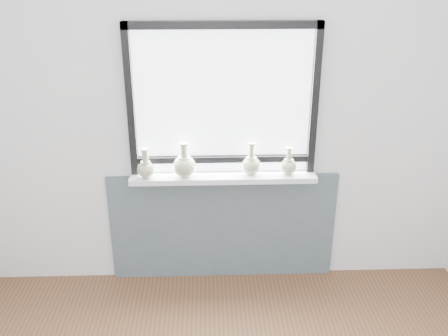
{
  "coord_description": "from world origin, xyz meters",
  "views": [
    {
      "loc": [
        -0.11,
        -1.52,
        2.35
      ],
      "look_at": [
        0.0,
        1.55,
        1.02
      ],
      "focal_mm": 40.0,
      "sensor_mm": 36.0,
      "label": 1
    }
  ],
  "objects_px": {
    "vase_b": "(184,165)",
    "vase_d": "(288,165)",
    "windowsill": "(223,177)",
    "vase_a": "(146,168)",
    "vase_c": "(251,164)"
  },
  "relations": [
    {
      "from": "vase_b",
      "to": "vase_c",
      "type": "xyz_separation_m",
      "value": [
        0.47,
        0.02,
        -0.01
      ]
    },
    {
      "from": "vase_a",
      "to": "vase_c",
      "type": "distance_m",
      "value": 0.74
    },
    {
      "from": "vase_b",
      "to": "vase_c",
      "type": "relative_size",
      "value": 1.06
    },
    {
      "from": "vase_b",
      "to": "vase_d",
      "type": "bearing_deg",
      "value": 1.17
    },
    {
      "from": "vase_c",
      "to": "vase_d",
      "type": "height_order",
      "value": "vase_c"
    },
    {
      "from": "vase_a",
      "to": "vase_d",
      "type": "bearing_deg",
      "value": 1.37
    },
    {
      "from": "windowsill",
      "to": "vase_d",
      "type": "bearing_deg",
      "value": -0.01
    },
    {
      "from": "vase_a",
      "to": "vase_c",
      "type": "height_order",
      "value": "vase_c"
    },
    {
      "from": "vase_a",
      "to": "vase_c",
      "type": "bearing_deg",
      "value": 2.36
    },
    {
      "from": "windowsill",
      "to": "vase_c",
      "type": "bearing_deg",
      "value": 1.85
    },
    {
      "from": "vase_c",
      "to": "vase_d",
      "type": "relative_size",
      "value": 1.19
    },
    {
      "from": "vase_d",
      "to": "windowsill",
      "type": "bearing_deg",
      "value": 179.99
    },
    {
      "from": "windowsill",
      "to": "vase_c",
      "type": "distance_m",
      "value": 0.22
    },
    {
      "from": "windowsill",
      "to": "vase_a",
      "type": "bearing_deg",
      "value": -177.46
    },
    {
      "from": "vase_a",
      "to": "vase_b",
      "type": "distance_m",
      "value": 0.27
    }
  ]
}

